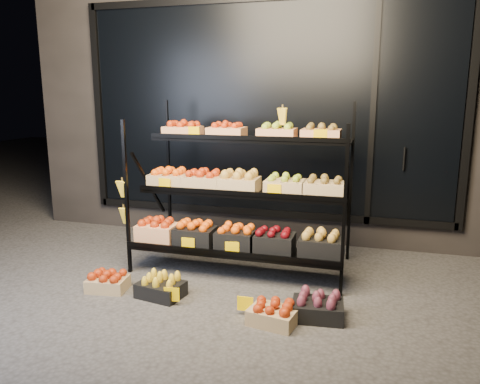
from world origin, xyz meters
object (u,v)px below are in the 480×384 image
(display_rack, at_px, (240,192))
(floor_crate_midleft, at_px, (161,287))
(floor_crate_left, at_px, (108,281))
(floor_crate_midright, at_px, (273,313))

(display_rack, height_order, floor_crate_midleft, display_rack)
(floor_crate_left, xyz_separation_m, floor_crate_midleft, (0.52, 0.00, 0.01))
(display_rack, relative_size, floor_crate_midright, 5.47)
(floor_crate_midleft, relative_size, floor_crate_midright, 1.06)
(display_rack, height_order, floor_crate_left, display_rack)
(floor_crate_left, relative_size, floor_crate_midleft, 0.87)
(floor_crate_left, relative_size, floor_crate_midright, 0.93)
(floor_crate_left, height_order, floor_crate_midleft, floor_crate_midleft)
(floor_crate_midleft, xyz_separation_m, floor_crate_midright, (1.04, -0.21, -0.00))
(display_rack, distance_m, floor_crate_midright, 1.40)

